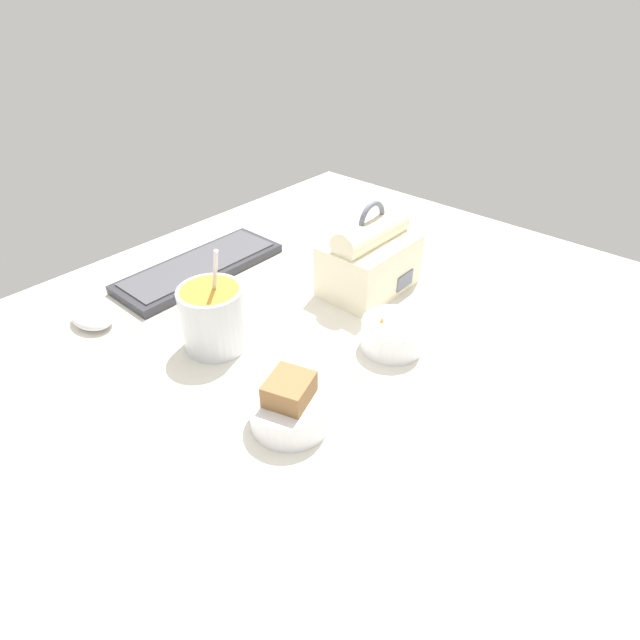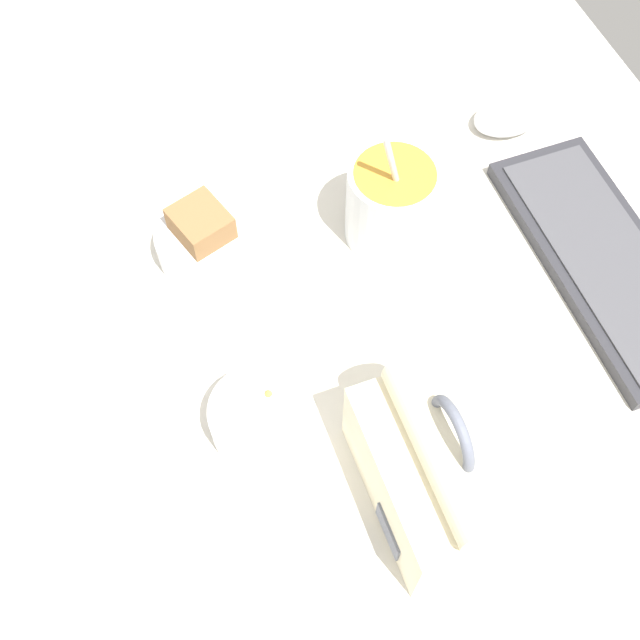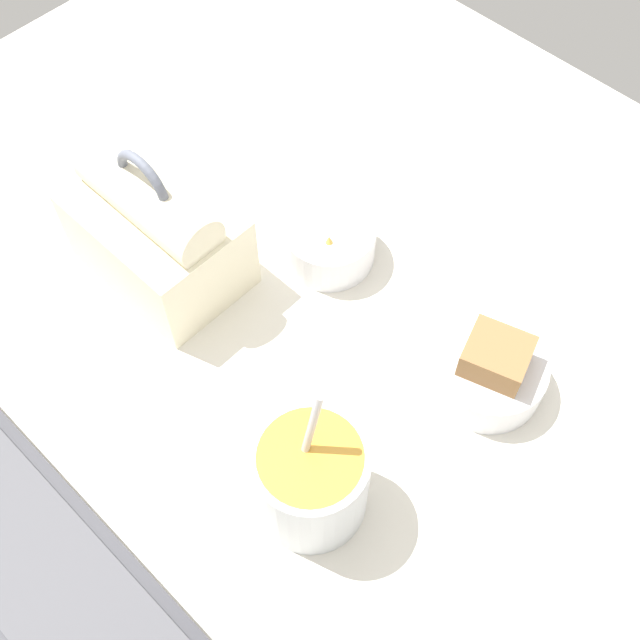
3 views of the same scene
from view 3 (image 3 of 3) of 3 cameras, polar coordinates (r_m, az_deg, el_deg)
name	(u,v)px [view 3 (image 3 of 3)]	position (r cm, az deg, el deg)	size (l,w,h in cm)	color
desk_surface	(347,369)	(85.12, 1.95, -3.49)	(140.00, 110.00, 2.00)	silver
keyboard	(37,566)	(79.42, -19.46, -16.14)	(34.68, 13.01, 2.10)	#2D2D33
lunch_bag	(157,232)	(87.43, -11.51, 6.17)	(17.97, 12.68, 17.95)	#EFE5C1
soup_cup	(311,479)	(72.85, -0.66, -11.23)	(10.46, 10.46, 17.99)	silver
bento_bowl_sandwich	(491,372)	(82.25, 12.04, -3.63)	(11.16, 11.16, 7.80)	silver
bento_bowl_snacks	(329,242)	(89.78, 0.66, 5.57)	(10.31, 10.31, 5.95)	silver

